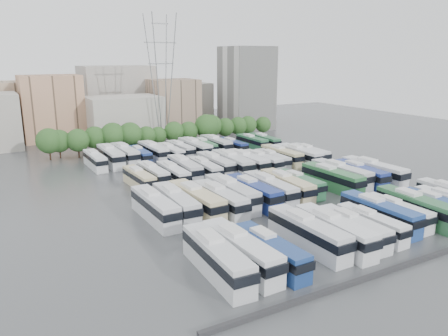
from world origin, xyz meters
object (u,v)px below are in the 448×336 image
bus_r1_s0 (155,207)px  bus_r3_s5 (170,152)px  bus_r1_s3 (220,200)px  bus_r2_s1 (139,179)px  bus_r0_s0 (217,258)px  bus_r0_s5 (334,231)px  bus_r2_s12 (299,155)px  bus_r0_s10 (416,207)px  bus_r2_s8 (246,162)px  bus_r3_s1 (111,156)px  bus_r2_s6 (216,164)px  bus_r2_s13 (309,154)px  bus_r3_s12 (252,142)px  bus_r0_s8 (379,213)px  bus_r3_s13 (264,141)px  bus_r3_s6 (181,149)px  bus_r2_s9 (261,161)px  apartment_tower (247,88)px  bus_r1_s1 (176,203)px  bus_r0_s11 (437,207)px  bus_r2_s10 (272,159)px  bus_r1_s12 (360,174)px  bus_r2_s11 (282,156)px  bus_r2_s2 (153,174)px  bus_r0_s1 (241,251)px  bus_r3_s8 (204,146)px  bus_r1_s4 (232,193)px  bus_r1_s13 (374,171)px  bus_r2_s3 (173,174)px  bus_r3_s3 (140,155)px  bus_r0_s2 (270,251)px  bus_r1_s2 (196,200)px  bus_r0_s4 (308,233)px  bus_r1_s7 (287,186)px  bus_r2_s7 (232,163)px  bus_r1_s8 (299,184)px  bus_r3_s4 (153,151)px  bus_r0_s9 (397,212)px  bus_r3_s2 (125,154)px  electricity_pylon (162,73)px

bus_r1_s0 → bus_r3_s5: (16.39, 33.81, -0.26)m
bus_r1_s3 → bus_r2_s1: (-6.61, 18.28, -0.29)m
bus_r0_s0 → bus_r0_s5: (16.46, -0.51, -0.05)m
bus_r2_s12 → bus_r0_s10: bearing=-101.1°
bus_r2_s8 → bus_r3_s1: 29.89m
bus_r2_s6 → bus_r3_s1: bearing=133.1°
bus_r0_s0 → bus_r1_s3: (9.85, 17.15, -0.06)m
bus_r2_s12 → bus_r2_s13: bearing=13.0°
bus_r0_s5 → bus_r3_s12: bus_r0_s5 is taller
bus_r0_s5 → bus_r0_s8: (10.04, 1.74, -0.05)m
bus_r1_s0 → bus_r3_s13: (42.74, 34.37, -0.25)m
bus_r0_s5 → bus_r3_s6: bus_r0_s5 is taller
bus_r2_s9 → bus_r2_s12: bus_r2_s12 is taller
bus_r0_s10 → bus_r0_s8: bearing=173.0°
apartment_tower → bus_r1_s0: apartment_tower is taller
bus_r2_s1 → bus_r1_s1: bearing=-92.6°
bus_r1_s1 → bus_r1_s3: 6.79m
bus_r0_s11 → bus_r2_s10: bearing=95.0°
bus_r1_s12 → bus_r2_s11: (-3.47, 19.44, -0.03)m
bus_r1_s1 → bus_r3_s13: size_ratio=1.15×
bus_r0_s8 → bus_r2_s13: 38.41m
bus_r1_s1 → bus_r1_s12: 36.41m
bus_r2_s2 → bus_r0_s1: bearing=-96.6°
bus_r3_s6 → bus_r3_s8: 6.62m
bus_r0_s0 → bus_r1_s4: bearing=58.5°
bus_r3_s12 → bus_r2_s12: bearing=-91.6°
bus_r2_s6 → apartment_tower: bearing=51.8°
bus_r2_s10 → bus_r2_s12: 6.78m
bus_r1_s3 → bus_r2_s10: bearing=37.5°
bus_r1_s13 → bus_r2_s3: 37.74m
bus_r0_s8 → bus_r2_s13: (16.53, 34.67, -0.13)m
bus_r2_s13 → bus_r3_s3: bearing=151.3°
bus_r2_s6 → bus_r0_s2: bearing=-109.4°
bus_r1_s4 → bus_r3_s13: size_ratio=1.17×
bus_r1_s2 → bus_r2_s2: size_ratio=1.21×
bus_r0_s8 → bus_r1_s4: size_ratio=0.95×
bus_r0_s1 → bus_r0_s4: size_ratio=1.01×
bus_r1_s3 → bus_r3_s12: (29.60, 36.82, -0.26)m
apartment_tower → bus_r3_s1: size_ratio=1.97×
bus_r1_s7 → apartment_tower: bearing=65.9°
bus_r2_s3 → bus_r2_s7: (13.17, 0.52, 0.33)m
bus_r1_s8 → bus_r3_s4: (-13.20, 36.23, 0.20)m
bus_r2_s3 → bus_r3_s1: 20.66m
bus_r0_s9 → bus_r3_s1: bearing=115.7°
bus_r1_s0 → bus_r1_s1: (3.25, -0.07, 0.00)m
bus_r3_s2 → bus_r3_s6: 13.21m
bus_r1_s13 → bus_r2_s2: 41.56m
bus_r1_s0 → bus_r3_s5: 37.58m
bus_r1_s8 → bus_r3_s12: size_ratio=1.00×
bus_r2_s10 → electricity_pylon: bearing=106.0°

